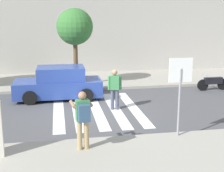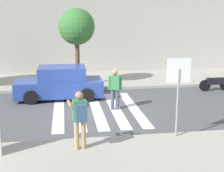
{
  "view_description": "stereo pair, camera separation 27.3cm",
  "coord_description": "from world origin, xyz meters",
  "px_view_note": "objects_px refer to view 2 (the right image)",
  "views": [
    {
      "loc": [
        -1.55,
        -12.46,
        3.97
      ],
      "look_at": [
        0.6,
        -0.2,
        1.1
      ],
      "focal_mm": 50.0,
      "sensor_mm": 36.0,
      "label": 1
    },
    {
      "loc": [
        -1.28,
        -12.5,
        3.97
      ],
      "look_at": [
        0.6,
        -0.2,
        1.1
      ],
      "focal_mm": 50.0,
      "sensor_mm": 36.0,
      "label": 2
    }
  ],
  "objects_px": {
    "parked_car_blue": "(60,84)",
    "motorcycle": "(215,83)",
    "photographer_with_backpack": "(80,115)",
    "street_tree_center": "(77,27)",
    "pedestrian_crossing": "(115,87)",
    "stop_sign": "(178,80)"
  },
  "relations": [
    {
      "from": "parked_car_blue",
      "to": "street_tree_center",
      "type": "bearing_deg",
      "value": 65.47
    },
    {
      "from": "photographer_with_backpack",
      "to": "street_tree_center",
      "type": "distance_m",
      "value": 8.66
    },
    {
      "from": "street_tree_center",
      "to": "photographer_with_backpack",
      "type": "bearing_deg",
      "value": -92.15
    },
    {
      "from": "photographer_with_backpack",
      "to": "motorcycle",
      "type": "xyz_separation_m",
      "value": [
        7.48,
        6.62,
        -0.75
      ]
    },
    {
      "from": "photographer_with_backpack",
      "to": "motorcycle",
      "type": "relative_size",
      "value": 0.98
    },
    {
      "from": "pedestrian_crossing",
      "to": "parked_car_blue",
      "type": "height_order",
      "value": "pedestrian_crossing"
    },
    {
      "from": "pedestrian_crossing",
      "to": "motorcycle",
      "type": "distance_m",
      "value": 6.35
    },
    {
      "from": "photographer_with_backpack",
      "to": "street_tree_center",
      "type": "height_order",
      "value": "street_tree_center"
    },
    {
      "from": "photographer_with_backpack",
      "to": "pedestrian_crossing",
      "type": "height_order",
      "value": "photographer_with_backpack"
    },
    {
      "from": "stop_sign",
      "to": "photographer_with_backpack",
      "type": "height_order",
      "value": "stop_sign"
    },
    {
      "from": "street_tree_center",
      "to": "pedestrian_crossing",
      "type": "bearing_deg",
      "value": -72.3
    },
    {
      "from": "photographer_with_backpack",
      "to": "parked_car_blue",
      "type": "bearing_deg",
      "value": 95.68
    },
    {
      "from": "parked_car_blue",
      "to": "photographer_with_backpack",
      "type": "bearing_deg",
      "value": -84.32
    },
    {
      "from": "parked_car_blue",
      "to": "motorcycle",
      "type": "height_order",
      "value": "parked_car_blue"
    },
    {
      "from": "motorcycle",
      "to": "street_tree_center",
      "type": "distance_m",
      "value": 7.92
    },
    {
      "from": "stop_sign",
      "to": "motorcycle",
      "type": "distance_m",
      "value": 7.64
    },
    {
      "from": "parked_car_blue",
      "to": "motorcycle",
      "type": "relative_size",
      "value": 2.33
    },
    {
      "from": "stop_sign",
      "to": "street_tree_center",
      "type": "distance_m",
      "value": 8.42
    },
    {
      "from": "parked_car_blue",
      "to": "motorcycle",
      "type": "xyz_separation_m",
      "value": [
        8.11,
        0.3,
        -0.31
      ]
    },
    {
      "from": "photographer_with_backpack",
      "to": "motorcycle",
      "type": "distance_m",
      "value": 10.02
    },
    {
      "from": "stop_sign",
      "to": "parked_car_blue",
      "type": "height_order",
      "value": "stop_sign"
    },
    {
      "from": "pedestrian_crossing",
      "to": "street_tree_center",
      "type": "height_order",
      "value": "street_tree_center"
    }
  ]
}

